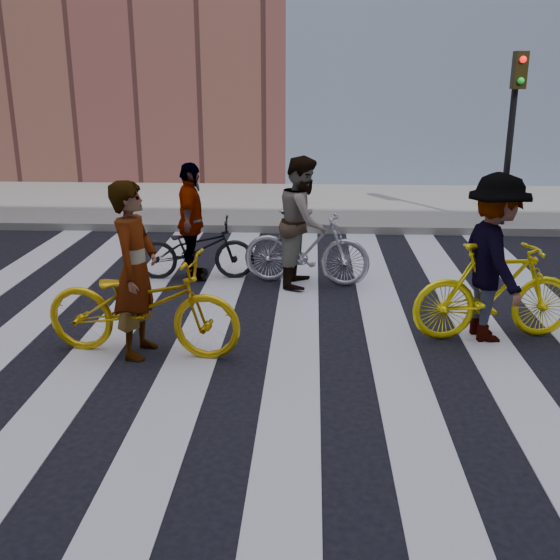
# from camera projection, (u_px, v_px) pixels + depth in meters

# --- Properties ---
(ground) EXTENTS (100.00, 100.00, 0.00)m
(ground) POSITION_uv_depth(u_px,v_px,m) (250.00, 331.00, 7.84)
(ground) COLOR black
(ground) RESTS_ON ground
(sidewalk_far) EXTENTS (100.00, 5.00, 0.15)m
(sidewalk_far) POSITION_uv_depth(u_px,v_px,m) (281.00, 205.00, 14.96)
(sidewalk_far) COLOR gray
(sidewalk_far) RESTS_ON ground
(zebra_crosswalk) EXTENTS (8.25, 10.00, 0.01)m
(zebra_crosswalk) POSITION_uv_depth(u_px,v_px,m) (250.00, 330.00, 7.84)
(zebra_crosswalk) COLOR silver
(zebra_crosswalk) RESTS_ON ground
(traffic_signal) EXTENTS (0.22, 0.42, 3.33)m
(traffic_signal) POSITION_uv_depth(u_px,v_px,m) (514.00, 111.00, 12.01)
(traffic_signal) COLOR black
(traffic_signal) RESTS_ON ground
(bike_yellow_left) EXTENTS (2.24, 1.00, 1.14)m
(bike_yellow_left) POSITION_uv_depth(u_px,v_px,m) (142.00, 305.00, 7.05)
(bike_yellow_left) COLOR gold
(bike_yellow_left) RESTS_ON ground
(bike_silver_mid) EXTENTS (1.89, 0.79, 1.10)m
(bike_silver_mid) POSITION_uv_depth(u_px,v_px,m) (306.00, 248.00, 9.42)
(bike_silver_mid) COLOR #ABACB5
(bike_silver_mid) RESTS_ON ground
(bike_yellow_right) EXTENTS (1.96, 0.79, 1.14)m
(bike_yellow_right) POSITION_uv_depth(u_px,v_px,m) (495.00, 291.00, 7.46)
(bike_yellow_right) COLOR yellow
(bike_yellow_right) RESTS_ON ground
(bike_dark_rear) EXTENTS (1.79, 0.76, 0.92)m
(bike_dark_rear) POSITION_uv_depth(u_px,v_px,m) (196.00, 249.00, 9.71)
(bike_dark_rear) COLOR black
(bike_dark_rear) RESTS_ON ground
(rider_left) EXTENTS (0.53, 0.74, 1.91)m
(rider_left) POSITION_uv_depth(u_px,v_px,m) (135.00, 270.00, 6.93)
(rider_left) COLOR slate
(rider_left) RESTS_ON ground
(rider_mid) EXTENTS (0.84, 1.00, 1.86)m
(rider_mid) POSITION_uv_depth(u_px,v_px,m) (303.00, 222.00, 9.31)
(rider_mid) COLOR slate
(rider_mid) RESTS_ON ground
(rider_right) EXTENTS (0.87, 1.33, 1.92)m
(rider_right) POSITION_uv_depth(u_px,v_px,m) (494.00, 259.00, 7.35)
(rider_right) COLOR slate
(rider_right) RESTS_ON ground
(rider_rear) EXTENTS (0.51, 1.05, 1.73)m
(rider_rear) POSITION_uv_depth(u_px,v_px,m) (191.00, 222.00, 9.59)
(rider_rear) COLOR slate
(rider_rear) RESTS_ON ground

